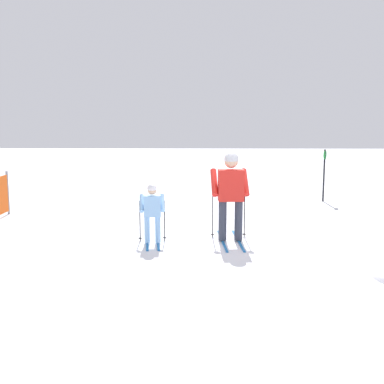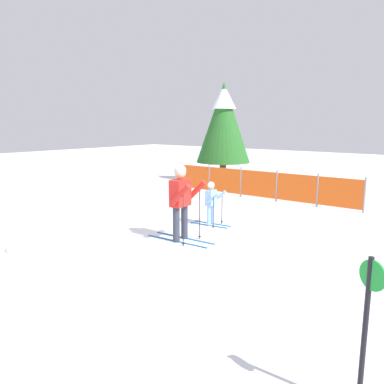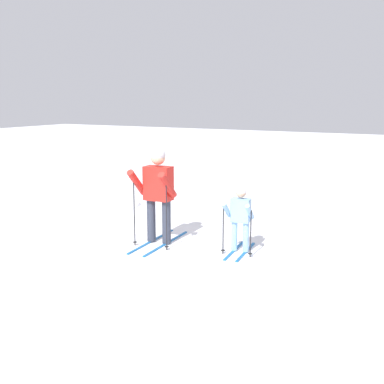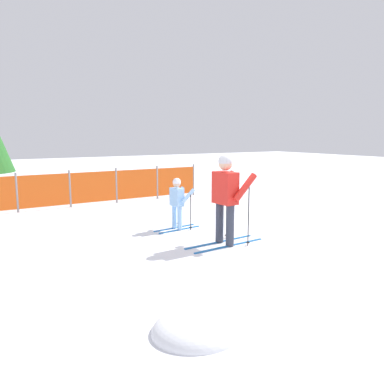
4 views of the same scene
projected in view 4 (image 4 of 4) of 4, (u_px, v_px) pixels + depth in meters
The scene contains 5 objects.
ground_plane at pixel (236, 245), 7.33m from camera, with size 60.00×60.00×0.00m, color white.
skier_adult at pixel (226, 191), 7.21m from camera, with size 1.70×0.78×1.78m.
skier_child at pixel (178, 199), 8.44m from camera, with size 1.13×0.55×1.18m.
safety_fence at pixel (94, 187), 11.41m from camera, with size 7.23×0.12×1.11m.
snow_mound at pixel (200, 330), 4.13m from camera, with size 1.12×0.95×0.45m, color white.
Camera 4 is at (-4.40, -5.62, 2.14)m, focal length 35.00 mm.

